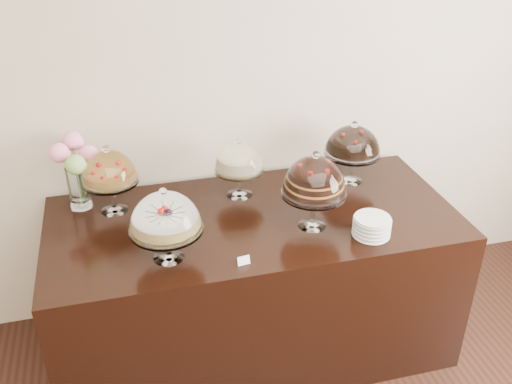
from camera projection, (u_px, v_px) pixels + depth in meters
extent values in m
cube|color=#BEB099|center=(249.00, 76.00, 3.26)|extent=(5.00, 0.04, 3.00)
cube|color=black|center=(254.00, 283.00, 3.29)|extent=(2.20, 1.00, 0.90)
cone|color=white|center=(169.00, 255.00, 2.74)|extent=(0.15, 0.15, 0.02)
cylinder|color=white|center=(168.00, 242.00, 2.70)|extent=(0.03, 0.03, 0.13)
cylinder|color=white|center=(166.00, 229.00, 2.67)|extent=(0.35, 0.35, 0.01)
cylinder|color=tan|center=(166.00, 223.00, 2.65)|extent=(0.28, 0.28, 0.06)
sphere|color=red|center=(180.00, 211.00, 2.67)|extent=(0.02, 0.02, 0.02)
sphere|color=red|center=(152.00, 212.00, 2.66)|extent=(0.02, 0.02, 0.02)
sphere|color=red|center=(163.00, 225.00, 2.56)|extent=(0.02, 0.02, 0.02)
sphere|color=white|center=(163.00, 192.00, 2.57)|extent=(0.04, 0.04, 0.04)
cone|color=white|center=(312.00, 223.00, 2.99)|extent=(0.15, 0.15, 0.02)
cylinder|color=white|center=(313.00, 208.00, 2.94)|extent=(0.03, 0.03, 0.16)
cylinder|color=white|center=(314.00, 193.00, 2.90)|extent=(0.34, 0.34, 0.01)
cylinder|color=black|center=(314.00, 182.00, 2.87)|extent=(0.24, 0.24, 0.11)
sphere|color=red|center=(326.00, 167.00, 2.87)|extent=(0.02, 0.02, 0.02)
sphere|color=red|center=(311.00, 165.00, 2.89)|extent=(0.02, 0.02, 0.02)
sphere|color=red|center=(301.00, 170.00, 2.84)|extent=(0.02, 0.02, 0.02)
sphere|color=red|center=(311.00, 176.00, 2.78)|extent=(0.02, 0.02, 0.02)
sphere|color=red|center=(326.00, 174.00, 2.80)|extent=(0.02, 0.02, 0.02)
sphere|color=white|center=(316.00, 155.00, 2.79)|extent=(0.04, 0.04, 0.04)
cone|color=white|center=(239.00, 193.00, 3.27)|extent=(0.15, 0.15, 0.02)
cylinder|color=white|center=(239.00, 181.00, 3.24)|extent=(0.03, 0.03, 0.13)
cylinder|color=white|center=(239.00, 170.00, 3.20)|extent=(0.28, 0.28, 0.01)
cylinder|color=#F5EBBE|center=(239.00, 163.00, 3.18)|extent=(0.23, 0.23, 0.07)
sphere|color=white|center=(239.00, 142.00, 3.12)|extent=(0.04, 0.04, 0.04)
cone|color=white|center=(350.00, 179.00, 3.42)|extent=(0.15, 0.15, 0.02)
cylinder|color=white|center=(351.00, 166.00, 3.38)|extent=(0.03, 0.03, 0.15)
cylinder|color=white|center=(352.00, 153.00, 3.34)|extent=(0.33, 0.33, 0.01)
cylinder|color=black|center=(353.00, 147.00, 3.32)|extent=(0.26, 0.26, 0.07)
sphere|color=red|center=(363.00, 137.00, 3.33)|extent=(0.02, 0.02, 0.02)
sphere|color=red|center=(341.00, 137.00, 3.32)|extent=(0.02, 0.02, 0.02)
sphere|color=red|center=(356.00, 145.00, 3.23)|extent=(0.02, 0.02, 0.02)
sphere|color=white|center=(355.00, 124.00, 3.25)|extent=(0.04, 0.04, 0.04)
cone|color=white|center=(114.00, 208.00, 3.12)|extent=(0.15, 0.15, 0.02)
cylinder|color=white|center=(112.00, 194.00, 3.08)|extent=(0.03, 0.03, 0.15)
cylinder|color=white|center=(111.00, 181.00, 3.04)|extent=(0.30, 0.30, 0.01)
cylinder|color=#B57E35|center=(110.00, 177.00, 3.03)|extent=(0.23, 0.23, 0.04)
sphere|color=red|center=(121.00, 169.00, 3.04)|extent=(0.02, 0.02, 0.02)
sphere|color=red|center=(112.00, 166.00, 3.07)|extent=(0.02, 0.02, 0.02)
sphere|color=red|center=(100.00, 169.00, 3.04)|extent=(0.02, 0.02, 0.02)
sphere|color=red|center=(97.00, 175.00, 2.98)|extent=(0.02, 0.02, 0.02)
sphere|color=red|center=(107.00, 177.00, 2.96)|extent=(0.02, 0.02, 0.02)
sphere|color=red|center=(119.00, 174.00, 2.99)|extent=(0.02, 0.02, 0.02)
sphere|color=white|center=(106.00, 149.00, 2.95)|extent=(0.04, 0.04, 0.04)
cylinder|color=white|center=(78.00, 187.00, 3.11)|extent=(0.11, 0.11, 0.24)
cylinder|color=#476B2D|center=(85.00, 177.00, 3.10)|extent=(0.01, 0.01, 0.27)
sphere|color=pink|center=(89.00, 154.00, 3.04)|extent=(0.10, 0.10, 0.10)
cylinder|color=#476B2D|center=(77.00, 171.00, 3.11)|extent=(0.01, 0.01, 0.31)
sphere|color=pink|center=(73.00, 141.00, 3.08)|extent=(0.11, 0.11, 0.11)
cylinder|color=#476B2D|center=(70.00, 177.00, 3.07)|extent=(0.01, 0.01, 0.30)
sphere|color=pink|center=(59.00, 153.00, 2.99)|extent=(0.11, 0.11, 0.11)
cylinder|color=#476B2D|center=(78.00, 183.00, 3.04)|extent=(0.01, 0.01, 0.27)
sphere|color=#7CA851|center=(76.00, 165.00, 2.92)|extent=(0.11, 0.11, 0.11)
cylinder|color=silver|center=(371.00, 234.00, 2.91)|extent=(0.19, 0.19, 0.01)
cylinder|color=silver|center=(371.00, 233.00, 2.91)|extent=(0.18, 0.18, 0.01)
cylinder|color=silver|center=(371.00, 231.00, 2.90)|extent=(0.19, 0.19, 0.01)
cylinder|color=silver|center=(371.00, 229.00, 2.90)|extent=(0.18, 0.18, 0.01)
cylinder|color=silver|center=(372.00, 227.00, 2.89)|extent=(0.19, 0.19, 0.01)
cylinder|color=silver|center=(372.00, 225.00, 2.89)|extent=(0.18, 0.18, 0.01)
cylinder|color=silver|center=(372.00, 224.00, 2.88)|extent=(0.19, 0.19, 0.01)
cylinder|color=silver|center=(372.00, 222.00, 2.88)|extent=(0.18, 0.18, 0.01)
cylinder|color=silver|center=(372.00, 220.00, 2.87)|extent=(0.19, 0.19, 0.01)
cylinder|color=silver|center=(373.00, 218.00, 2.86)|extent=(0.18, 0.18, 0.01)
cube|color=white|center=(244.00, 261.00, 2.69)|extent=(0.06, 0.02, 0.04)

